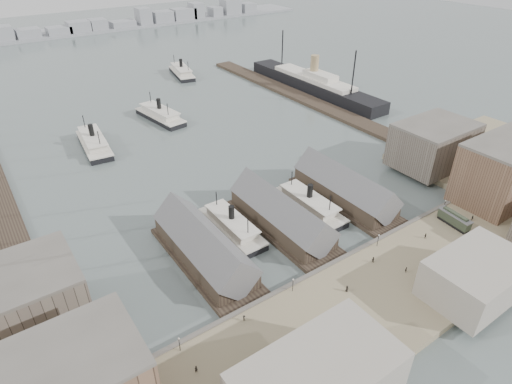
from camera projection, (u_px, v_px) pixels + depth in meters
ground at (319, 258)px, 116.71m from camera, size 900.00×900.00×0.00m
quay at (375, 300)px, 102.25m from camera, size 180.00×30.00×2.00m
seawall at (332, 265)px, 112.48m from camera, size 180.00×1.20×2.30m
east_wharf at (314, 103)px, 216.85m from camera, size 10.00×180.00×1.60m
ferry_shed_west at (204, 247)px, 113.40m from camera, size 14.00×42.00×12.60m
ferry_shed_center at (281, 215)px, 126.02m from camera, size 14.00×42.00×12.60m
ferry_shed_east at (345, 189)px, 138.64m from camera, size 14.00×42.00×12.60m
warehouse_west_back at (18, 304)px, 90.52m from camera, size 26.00×20.00×14.00m
warehouse_east_front at (504, 172)px, 134.31m from camera, size 30.00×18.00×19.00m
warehouse_east_back at (433, 145)px, 155.15m from camera, size 28.00×20.00×15.00m
street_bldg_center at (476, 277)px, 100.43m from camera, size 24.00×16.00×10.00m
lamp_post_far_w at (179, 342)px, 87.50m from camera, size 0.44×0.44×3.92m
lamp_post_near_w at (293, 283)px, 102.06m from camera, size 0.44×0.44×3.92m
lamp_post_near_e at (378, 238)px, 116.63m from camera, size 0.44×0.44×3.92m
lamp_post_far_e at (445, 204)px, 131.19m from camera, size 0.44×0.44×3.92m
far_shore at (40, 33)px, 346.41m from camera, size 500.00×40.00×15.72m
ferry_docked_west at (232, 225)px, 125.79m from camera, size 7.95×26.51×9.47m
ferry_docked_east at (309, 204)px, 135.24m from camera, size 8.37×27.91×9.97m
ferry_open_near at (94, 142)px, 173.34m from camera, size 12.26×31.43×10.95m
ferry_open_mid at (160, 115)px, 198.99m from camera, size 13.32×31.29×10.82m
ferry_open_far at (182, 72)px, 258.11m from camera, size 14.51×30.85×10.60m
ocean_steamer at (314, 83)px, 233.69m from camera, size 13.10×95.71×19.14m
tram at (454, 220)px, 125.36m from camera, size 3.70×10.60×3.70m
horse_cart_left at (272, 355)px, 87.15m from camera, size 4.63×3.61×1.55m
horse_cart_center at (349, 313)px, 96.45m from camera, size 4.79×3.53×1.64m
horse_cart_right at (439, 274)px, 107.45m from camera, size 4.74×3.45×1.55m
pedestrian_0 at (196, 369)px, 84.20m from camera, size 0.71×0.57×1.79m
pedestrian_2 at (244, 318)px, 95.25m from camera, size 0.66×1.06×1.57m
pedestrian_3 at (327, 347)px, 88.60m from camera, size 0.82×1.12×1.76m
pedestrian_4 at (347, 289)px, 102.90m from camera, size 0.73×0.95×1.74m
pedestrian_5 at (406, 270)px, 108.65m from camera, size 0.67×0.74×1.67m
pedestrian_6 at (425, 236)px, 120.63m from camera, size 0.98×0.97×1.60m
pedestrian_7 at (454, 253)px, 113.96m from camera, size 1.36×1.23×1.83m
pedestrian_8 at (472, 218)px, 127.98m from camera, size 0.84×1.07×1.70m
pedestrian_9 at (503, 217)px, 128.50m from camera, size 0.68×0.88×1.59m
pedestrian_10 at (441, 253)px, 113.96m from camera, size 1.13×0.80×1.79m
pedestrian_11 at (373, 259)px, 111.99m from camera, size 0.98×1.01×1.63m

